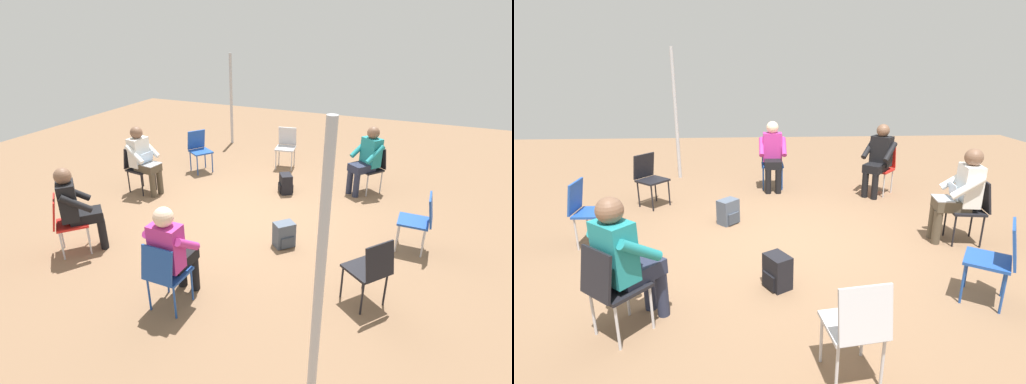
% 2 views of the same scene
% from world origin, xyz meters
% --- Properties ---
extents(ground_plane, '(15.40, 15.40, 0.00)m').
position_xyz_m(ground_plane, '(0.00, 0.00, 0.00)').
color(ground_plane, brown).
extents(chair_northwest, '(0.59, 0.58, 0.85)m').
position_xyz_m(chair_northwest, '(-2.01, 1.90, 0.50)').
color(chair_northwest, red).
rests_on(chair_northwest, ground).
extents(chair_northeast, '(0.57, 0.58, 0.85)m').
position_xyz_m(chair_northeast, '(1.48, 1.87, 0.50)').
color(chair_northeast, '#1E4799').
rests_on(chair_northeast, ground).
extents(chair_southeast, '(0.58, 0.58, 0.85)m').
position_xyz_m(chair_southeast, '(1.80, -1.61, 0.50)').
color(chair_southeast, black).
rests_on(chair_southeast, ground).
extents(chair_south, '(0.41, 0.45, 0.85)m').
position_xyz_m(chair_south, '(-0.07, -2.51, 0.50)').
color(chair_south, '#1E4799').
rests_on(chair_south, ground).
extents(chair_west, '(0.44, 0.41, 0.85)m').
position_xyz_m(chair_west, '(-2.47, -0.02, 0.50)').
color(chair_west, '#1E4799').
rests_on(chair_west, ground).
extents(chair_north, '(0.45, 0.49, 0.85)m').
position_xyz_m(chair_north, '(0.12, 2.38, 0.50)').
color(chair_north, black).
rests_on(chair_north, ground).
extents(chair_east, '(0.49, 0.45, 0.85)m').
position_xyz_m(chair_east, '(2.42, 0.28, 0.50)').
color(chair_east, '#B7B7BC').
rests_on(chair_east, ground).
extents(chair_southwest, '(0.58, 0.58, 0.85)m').
position_xyz_m(chair_southwest, '(-1.53, -2.06, 0.50)').
color(chair_southwest, black).
rests_on(chair_southwest, ground).
extents(person_with_laptop, '(0.54, 0.56, 1.24)m').
position_xyz_m(person_with_laptop, '(0.10, 2.21, 0.69)').
color(person_with_laptop, '#4C4233').
rests_on(person_with_laptop, ground).
extents(person_in_teal, '(0.63, 0.63, 1.24)m').
position_xyz_m(person_in_teal, '(1.67, -1.51, 0.69)').
color(person_in_teal, '#23283D').
rests_on(person_in_teal, ground).
extents(person_in_magenta, '(0.53, 0.50, 1.24)m').
position_xyz_m(person_in_magenta, '(-2.31, -0.03, 0.69)').
color(person_in_magenta, black).
rests_on(person_in_magenta, ground).
extents(person_in_black, '(0.63, 0.63, 1.24)m').
position_xyz_m(person_in_black, '(-1.88, 1.79, 0.69)').
color(person_in_black, black).
rests_on(person_in_black, ground).
extents(backpack_near_laptop_user, '(0.34, 0.32, 0.36)m').
position_xyz_m(backpack_near_laptop_user, '(1.09, -0.18, 0.16)').
color(backpack_near_laptop_user, black).
rests_on(backpack_near_laptop_user, ground).
extents(backpack_by_empty_chair, '(0.34, 0.34, 0.36)m').
position_xyz_m(backpack_by_empty_chair, '(-0.68, -0.77, 0.16)').
color(backpack_by_empty_chair, '#475160').
rests_on(backpack_by_empty_chair, ground).
extents(tent_pole_near, '(0.07, 0.07, 2.53)m').
position_xyz_m(tent_pole_near, '(-3.18, -1.86, 1.26)').
color(tent_pole_near, '#B2B2B7').
rests_on(tent_pole_near, ground).
extents(tent_pole_far, '(0.07, 0.07, 2.21)m').
position_xyz_m(tent_pole_far, '(3.54, 2.13, 1.10)').
color(tent_pole_far, '#B2B2B7').
rests_on(tent_pole_far, ground).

